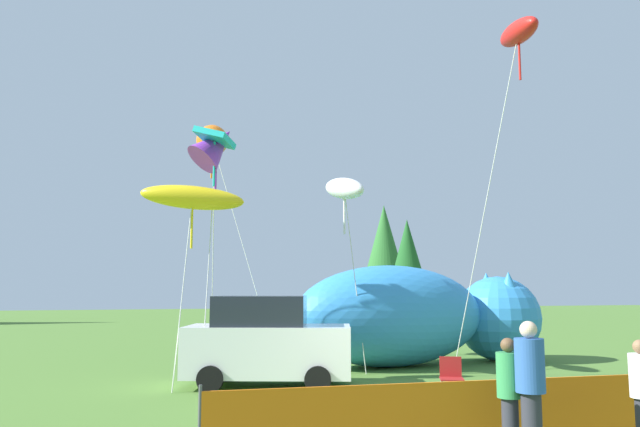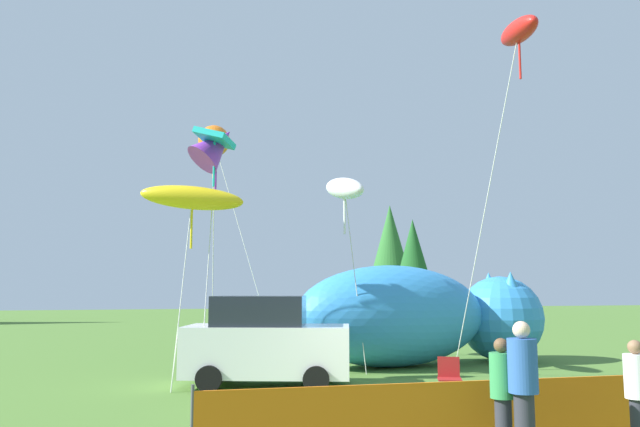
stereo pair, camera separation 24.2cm
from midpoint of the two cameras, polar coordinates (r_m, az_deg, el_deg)
name	(u,v)px [view 2 (the right image)]	position (r m, az deg, el deg)	size (l,w,h in m)	color
ground_plane	(375,411)	(12.65, 5.59, -17.54)	(120.00, 120.00, 0.00)	#4C752D
parked_car	(266,342)	(15.45, -4.52, -11.65)	(4.29, 2.85, 2.16)	white
folding_chair	(449,375)	(13.84, 12.24, -14.22)	(0.63, 0.63, 0.90)	maroon
inflatable_cat	(419,319)	(19.70, 9.40, -9.50)	(8.61, 3.82, 3.04)	#338CD8
safety_fence	(460,411)	(10.46, 13.38, -17.15)	(8.26, 0.24, 0.99)	orange
spectator_in_red_shirt	(523,383)	(9.52, 18.81, -14.48)	(0.41, 0.41, 1.89)	#2D2D38
spectator_in_black_shirt	(637,391)	(10.56, 27.63, -14.15)	(0.35, 0.35, 1.60)	#2D2D38
spectator_in_blue_shirt	(503,390)	(9.77, 17.05, -15.18)	(0.36, 0.36, 1.63)	#2D2D38
kite_orange_flower	(214,141)	(21.65, -9.34, 6.52)	(2.51, 2.40, 7.87)	silver
kite_purple_delta	(216,146)	(17.19, -9.07, 6.12)	(1.76, 2.16, 6.97)	silver
kite_yellow_hero	(192,198)	(16.23, -11.19, 1.38)	(2.71, 1.79, 5.10)	silver
kite_white_ghost	(344,189)	(17.57, 2.65, 2.26)	(1.19, 2.05, 5.69)	silver
kite_teal_diamond	(215,142)	(16.91, -9.22, 6.44)	(1.21, 1.88, 6.58)	silver
kite_red_lizard	(519,33)	(17.90, 18.08, 15.46)	(1.84, 2.87, 9.55)	silver
horizon_tree_east	(390,248)	(49.95, 6.58, -3.15)	(3.75, 3.75, 8.95)	brown
horizon_tree_mid	(413,258)	(44.53, 8.67, -4.07)	(3.02, 3.02, 7.20)	brown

